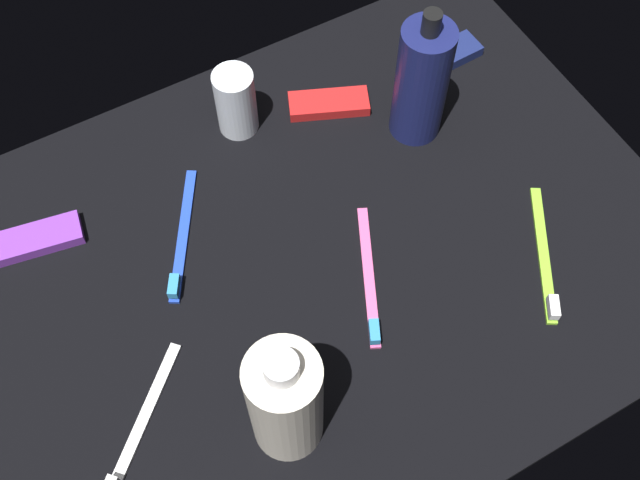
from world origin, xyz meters
TOP-DOWN VIEW (x-y plane):
  - ground_plane at (0.00, 0.00)cm, footprint 84.00×64.00cm
  - lotion_bottle at (-19.73, -10.36)cm, footprint 6.51×6.51cm
  - bodywash_bottle at (12.96, 16.50)cm, footprint 7.24×7.24cm
  - deodorant_stick at (-0.33, -21.54)cm, footprint 5.11×5.11cm
  - toothbrush_blue at (13.62, -9.04)cm, footprint 10.26×16.07cm
  - toothbrush_lime at (-22.20, 13.92)cm, footprint 10.28×16.06cm
  - toothbrush_white at (26.92, 9.42)cm, footprint 13.98×13.16cm
  - toothbrush_pink at (-2.90, 6.46)cm, footprint 8.95×16.71cm
  - snack_bar_navy at (-29.27, -17.87)cm, footprint 10.55×4.42cm
  - snack_bar_red at (-11.60, -18.44)cm, footprint 11.14×7.76cm
  - snack_bar_purple at (28.39, -17.47)cm, footprint 10.94×5.75cm

SIDE VIEW (x-z plane):
  - ground_plane at x=0.00cm, z-range -1.20..0.00cm
  - toothbrush_blue at x=13.62cm, z-range -0.44..1.66cm
  - toothbrush_lime at x=-22.20cm, z-range -0.44..1.66cm
  - toothbrush_white at x=26.92cm, z-range -0.44..1.66cm
  - toothbrush_pink at x=-2.90cm, z-range -0.44..1.66cm
  - snack_bar_navy at x=-29.27cm, z-range 0.00..1.50cm
  - snack_bar_red at x=-11.60cm, z-range 0.00..1.50cm
  - snack_bar_purple at x=28.39cm, z-range 0.00..1.50cm
  - deodorant_stick at x=-0.33cm, z-range 0.00..9.37cm
  - bodywash_bottle at x=12.96cm, z-range -0.86..17.94cm
  - lotion_bottle at x=-19.73cm, z-range -1.22..18.34cm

